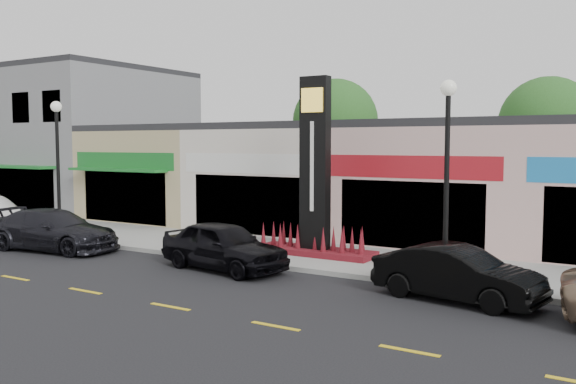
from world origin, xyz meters
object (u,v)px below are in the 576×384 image
car_dark_sedan (53,230)px  car_black_sedan (224,246)px  pylon_sign (315,192)px  car_black_conv (457,274)px  lamp_east_near (447,160)px  lamp_west_near (58,154)px

car_dark_sedan → car_black_sedan: (7.47, 0.48, 0.01)m
pylon_sign → car_black_sedan: bearing=-116.5°
pylon_sign → car_black_conv: 6.69m
lamp_east_near → pylon_sign: bearing=161.3°
lamp_west_near → car_black_conv: 17.01m
car_dark_sedan → car_black_conv: size_ratio=1.24×
lamp_west_near → car_black_conv: lamp_west_near is taller
lamp_west_near → pylon_sign: bearing=8.8°
car_dark_sedan → lamp_east_near: bearing=-90.0°
lamp_west_near → lamp_east_near: bearing=0.0°
pylon_sign → car_black_conv: size_ratio=1.44×
pylon_sign → car_dark_sedan: bearing=-158.5°
lamp_west_near → car_dark_sedan: (2.00, -1.85, -2.73)m
lamp_east_near → car_black_conv: (0.73, -1.38, -2.79)m
pylon_sign → car_dark_sedan: 9.80m
lamp_west_near → car_black_sedan: lamp_west_near is taller
lamp_east_near → car_black_sedan: (-6.53, -1.38, -2.72)m
lamp_east_near → lamp_west_near: bearing=180.0°
lamp_west_near → lamp_east_near: size_ratio=1.00×
lamp_west_near → car_black_sedan: (9.47, -1.38, -2.72)m
lamp_west_near → car_black_sedan: 9.95m
lamp_east_near → car_black_conv: bearing=-62.1°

